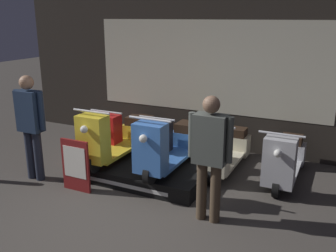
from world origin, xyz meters
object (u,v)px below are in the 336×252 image
Objects in this scene: scooter_display_right at (168,147)px; price_sign_board at (76,165)px; scooter_backrow_0 at (125,135)px; scooter_backrow_1 at (172,142)px; scooter_display_left at (115,138)px; scooter_backrow_2 at (225,150)px; person_right_browsing at (210,151)px; scooter_backrow_3 at (285,159)px; person_left_browsing at (31,121)px.

scooter_display_right reaches higher than price_sign_board.
scooter_backrow_1 is (0.95, 0.00, 0.00)m from scooter_backrow_0.
scooter_backrow_0 is 1.65m from price_sign_board.
scooter_backrow_1 is (0.62, 0.83, -0.23)m from scooter_display_left.
scooter_backrow_0 is at bearing 96.40° from price_sign_board.
person_right_browsing reaches higher than scooter_backrow_2.
scooter_display_right is 1.00× the size of scooter_backrow_2.
scooter_display_right is 1.80m from scooter_backrow_3.
scooter_backrow_3 is at bearing 27.85° from scooter_display_right.
scooter_backrow_3 is at bearing 31.52° from price_sign_board.
scooter_backrow_1 is 1.90m from scooter_backrow_3.
scooter_display_right is 0.92m from scooter_backrow_1.
scooter_backrow_0 is 1.00× the size of scooter_backrow_2.
price_sign_board is (-1.72, -1.64, 0.04)m from scooter_backrow_2.
person_left_browsing reaches higher than person_right_browsing.
person_left_browsing reaches higher than scooter_display_right.
scooter_backrow_0 reaches higher than price_sign_board.
scooter_backrow_1 is at bearing 180.00° from scooter_backrow_3.
scooter_backrow_1 is 1.00× the size of scooter_backrow_2.
scooter_backrow_2 is 1.00× the size of scooter_backrow_3.
scooter_display_left is 1.06m from scooter_backrow_1.
scooter_display_left is at bearing -126.59° from scooter_backrow_1.
scooter_display_left is 0.93m from scooter_backrow_0.
scooter_backrow_1 is 0.95m from scooter_backrow_2.
scooter_backrow_0 is 2.86m from scooter_backrow_3.
scooter_backrow_2 is at bearing 43.61° from price_sign_board.
scooter_display_right reaches higher than scooter_backrow_1.
scooter_backrow_0 is (-1.28, 0.83, -0.23)m from scooter_display_right.
person_right_browsing reaches higher than scooter_display_left.
person_right_browsing is at bearing -39.43° from scooter_display_right.
person_left_browsing is at bearing 176.09° from price_sign_board.
scooter_display_left is 1.30m from person_left_browsing.
scooter_display_right is at bearing 140.57° from person_right_browsing.
person_left_browsing is at bearing -155.84° from scooter_backrow_3.
person_left_browsing is (-1.00, -0.75, 0.35)m from scooter_display_left.
person_left_browsing is (-2.57, -1.58, 0.58)m from scooter_backrow_2.
scooter_display_left is 0.95m from scooter_display_right.
scooter_backrow_3 is 3.13m from price_sign_board.
scooter_display_left reaches higher than scooter_backrow_3.
scooter_display_right is 2.12m from person_left_browsing.
person_right_browsing is at bearing -112.84° from scooter_backrow_3.
price_sign_board is (0.18, -1.64, 0.04)m from scooter_backrow_0.
scooter_backrow_0 is at bearing 67.12° from person_left_browsing.
scooter_backrow_0 is at bearing 111.86° from scooter_display_left.
scooter_backrow_0 is 2.76m from person_right_browsing.
scooter_backrow_3 is (1.90, 0.00, 0.00)m from scooter_backrow_1.
person_right_browsing is 2.07m from price_sign_board.
scooter_backrow_3 is at bearing 18.27° from scooter_display_left.
scooter_display_left is 1.00× the size of scooter_backrow_1.
scooter_backrow_1 is at bearing 180.00° from scooter_backrow_2.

